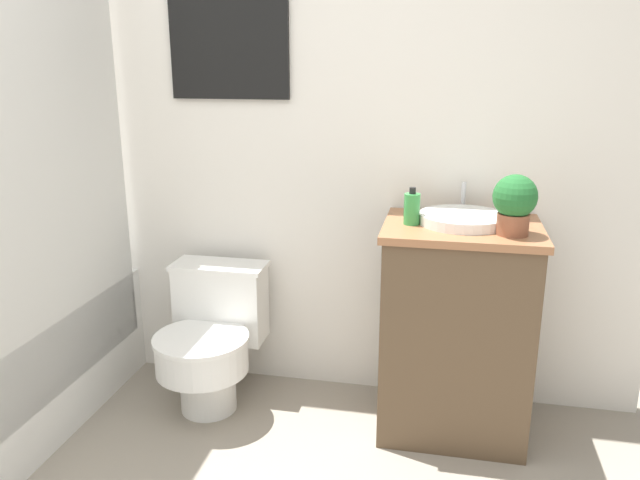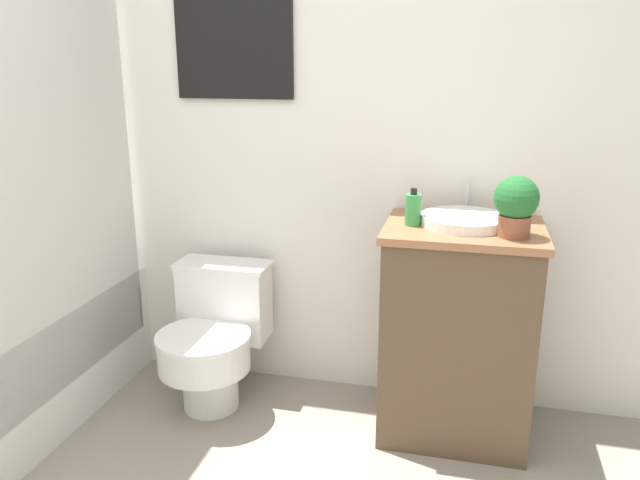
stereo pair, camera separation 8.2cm
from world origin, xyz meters
name	(u,v)px [view 2 (the right image)]	position (x,y,z in m)	size (l,w,h in m)	color
wall_back	(266,118)	(0.00, 1.83, 1.26)	(3.41, 0.07, 2.50)	white
shower_area	(5,362)	(-0.91, 1.09, 0.31)	(0.56, 1.42, 1.98)	white
toilet	(214,335)	(-0.17, 1.52, 0.32)	(0.43, 0.56, 0.62)	white
vanity	(458,331)	(0.89, 1.54, 0.45)	(0.61, 0.49, 0.89)	brown
sink	(465,220)	(0.89, 1.56, 0.91)	(0.35, 0.38, 0.13)	white
soap_bottle	(413,209)	(0.69, 1.51, 0.95)	(0.06, 0.06, 0.15)	green
potted_plant	(516,204)	(1.07, 1.44, 1.01)	(0.16, 0.16, 0.22)	brown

